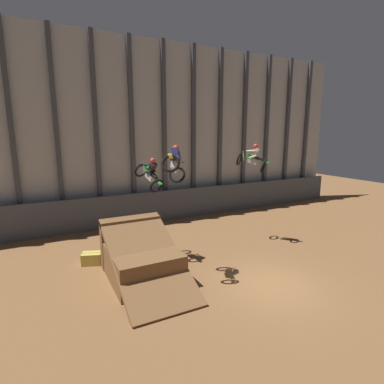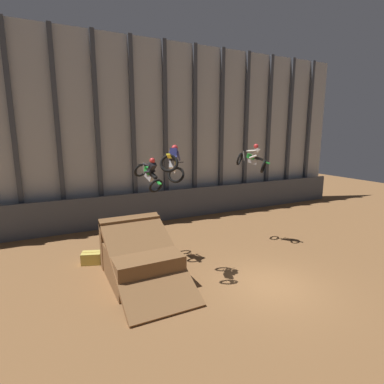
# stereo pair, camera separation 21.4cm
# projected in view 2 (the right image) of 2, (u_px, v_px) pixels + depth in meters

# --- Properties ---
(ground_plane) EXTENTS (60.00, 60.00, 0.00)m
(ground_plane) POSITION_uv_depth(u_px,v_px,m) (270.00, 286.00, 12.39)
(ground_plane) COLOR brown
(arena_back_wall) EXTENTS (32.00, 0.40, 12.41)m
(arena_back_wall) POSITION_uv_depth(u_px,v_px,m) (165.00, 133.00, 21.41)
(arena_back_wall) COLOR #ADB2B7
(arena_back_wall) RESTS_ON ground_plane
(lower_barrier) EXTENTS (31.36, 0.20, 2.16)m
(lower_barrier) POSITION_uv_depth(u_px,v_px,m) (170.00, 205.00, 21.65)
(lower_barrier) COLOR #474C56
(lower_barrier) RESTS_ON ground_plane
(dirt_ramp) EXTENTS (2.82, 5.15, 2.45)m
(dirt_ramp) POSITION_uv_depth(u_px,v_px,m) (140.00, 258.00, 13.14)
(dirt_ramp) COLOR brown
(dirt_ramp) RESTS_ON ground_plane
(rider_bike_left_air) EXTENTS (1.15, 1.90, 1.69)m
(rider_bike_left_air) POSITION_uv_depth(u_px,v_px,m) (149.00, 174.00, 14.22)
(rider_bike_left_air) COLOR black
(rider_bike_center_air) EXTENTS (1.57, 1.79, 1.67)m
(rider_bike_center_air) POSITION_uv_depth(u_px,v_px,m) (173.00, 164.00, 12.13)
(rider_bike_center_air) COLOR black
(rider_bike_right_air) EXTENTS (1.61, 1.74, 1.62)m
(rider_bike_right_air) POSITION_uv_depth(u_px,v_px,m) (253.00, 159.00, 16.48)
(rider_bike_right_air) COLOR black
(hay_bale_trackside) EXTENTS (1.05, 0.86, 0.57)m
(hay_bale_trackside) POSITION_uv_depth(u_px,v_px,m) (92.00, 258.00, 14.44)
(hay_bale_trackside) COLOR #CCB751
(hay_bale_trackside) RESTS_ON ground_plane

